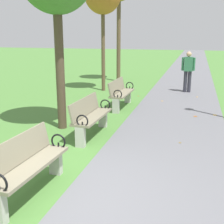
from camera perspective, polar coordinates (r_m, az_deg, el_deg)
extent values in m
plane|color=#4C7F38|center=(4.69, -9.56, -15.62)|extent=(80.00, 80.00, 0.00)
cube|color=slate|center=(21.77, 14.48, 8.18)|extent=(2.63, 44.00, 0.02)
cube|color=gray|center=(4.63, -15.27, -9.81)|extent=(0.51, 1.62, 0.05)
cube|color=gray|center=(4.64, -17.43, -6.87)|extent=(0.20, 1.60, 0.40)
cube|color=#B7B5AD|center=(5.30, -10.66, -9.23)|extent=(0.21, 0.13, 0.45)
torus|color=black|center=(5.15, -10.15, -5.53)|extent=(0.27, 0.04, 0.27)
cylinder|color=black|center=(5.18, -10.11, -6.36)|extent=(0.03, 0.03, 0.12)
cube|color=gray|center=(6.99, -3.71, -0.87)|extent=(0.48, 1.61, 0.05)
cube|color=gray|center=(7.00, -5.20, 1.03)|extent=(0.16, 1.60, 0.40)
cube|color=#B7B5AD|center=(6.41, -6.01, -4.73)|extent=(0.20, 0.12, 0.45)
cube|color=#B7B5AD|center=(7.72, -1.74, -1.23)|extent=(0.20, 0.12, 0.45)
torus|color=black|center=(6.25, -5.66, -1.70)|extent=(0.27, 0.04, 0.27)
cylinder|color=black|center=(6.28, -5.64, -2.40)|extent=(0.03, 0.03, 0.12)
torus|color=black|center=(7.63, -1.29, 1.41)|extent=(0.27, 0.04, 0.27)
cylinder|color=black|center=(7.65, -1.29, 0.82)|extent=(0.03, 0.03, 0.12)
cube|color=gray|center=(9.68, 1.96, 3.60)|extent=(0.47, 1.61, 0.05)
cube|color=gray|center=(9.69, 0.88, 4.97)|extent=(0.15, 1.60, 0.40)
cube|color=#B7B5AD|center=(9.04, 0.74, 1.17)|extent=(0.20, 0.12, 0.45)
cube|color=#B7B5AD|center=(10.44, 2.99, 3.01)|extent=(0.20, 0.12, 0.45)
torus|color=black|center=(8.93, 1.09, 3.39)|extent=(0.27, 0.03, 0.27)
cylinder|color=black|center=(8.94, 1.08, 2.89)|extent=(0.03, 0.03, 0.12)
torus|color=black|center=(10.37, 3.37, 4.98)|extent=(0.27, 0.03, 0.27)
cylinder|color=black|center=(10.39, 3.36, 4.55)|extent=(0.03, 0.03, 0.12)
cylinder|color=#4C3D2D|center=(7.49, -9.86, 8.48)|extent=(0.22, 0.22, 3.12)
cylinder|color=brown|center=(12.50, -1.68, 11.66)|extent=(0.15, 0.15, 3.34)
cylinder|color=brown|center=(15.00, 1.26, 13.60)|extent=(0.19, 0.19, 4.07)
cylinder|color=#2D2D38|center=(12.55, 13.73, 5.63)|extent=(0.14, 0.14, 0.85)
cylinder|color=#2D2D38|center=(12.55, 14.46, 5.59)|extent=(0.14, 0.14, 0.85)
cube|color=#33724C|center=(12.46, 14.30, 8.81)|extent=(0.35, 0.24, 0.56)
sphere|color=tan|center=(12.43, 14.41, 10.60)|extent=(0.20, 0.20, 0.20)
cylinder|color=#33724C|center=(12.45, 13.28, 8.87)|extent=(0.09, 0.09, 0.52)
cylinder|color=#33724C|center=(12.47, 15.32, 8.75)|extent=(0.09, 0.09, 0.52)
cylinder|color=#93511E|center=(6.30, -18.15, -7.92)|extent=(0.16, 0.16, 0.00)
cylinder|color=#93511E|center=(8.99, 15.54, -0.80)|extent=(0.13, 0.13, 0.00)
cylinder|color=brown|center=(6.79, 12.79, -5.70)|extent=(0.08, 0.08, 0.00)
cylinder|color=#BC842D|center=(10.76, 9.50, 2.08)|extent=(0.11, 0.11, 0.00)
cylinder|color=#BC842D|center=(11.72, 15.84, 2.77)|extent=(0.11, 0.11, 0.00)
cylinder|color=#93511E|center=(11.59, 5.03, 3.04)|extent=(0.09, 0.09, 0.00)
cylinder|color=gold|center=(9.30, 18.96, -0.54)|extent=(0.13, 0.13, 0.00)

